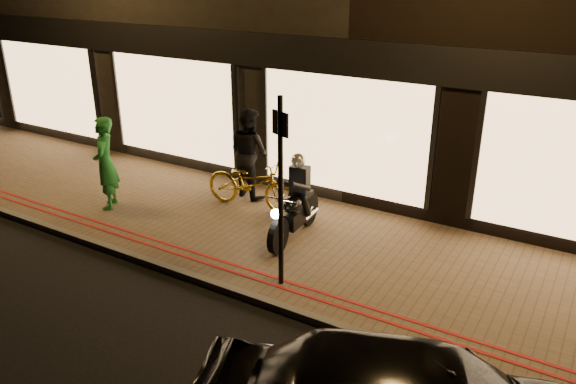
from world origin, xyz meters
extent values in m
plane|color=black|center=(0.00, 0.00, 0.00)|extent=(90.00, 90.00, 0.00)
cube|color=brown|center=(0.00, 2.00, 0.06)|extent=(50.00, 4.00, 0.12)
cube|color=#59544C|center=(0.00, 0.05, 0.06)|extent=(50.00, 0.14, 0.12)
cube|color=#9C120E|center=(0.00, 0.45, 0.12)|extent=(50.00, 0.06, 0.01)
cube|color=#9C120E|center=(0.00, 0.65, 0.12)|extent=(50.00, 0.06, 0.01)
cube|color=black|center=(0.00, 3.95, 3.15)|extent=(48.00, 0.12, 0.70)
cube|color=#FFC57F|center=(-9.00, 3.94, 1.61)|extent=(3.60, 0.06, 2.38)
cube|color=#FFC57F|center=(-4.50, 3.94, 1.61)|extent=(3.60, 0.06, 2.38)
cube|color=#FFC57F|center=(0.00, 3.94, 1.61)|extent=(3.60, 0.06, 2.38)
cylinder|color=black|center=(0.03, 1.40, 0.44)|extent=(0.18, 0.65, 0.64)
cylinder|color=black|center=(-0.08, 2.70, 0.44)|extent=(0.18, 0.65, 0.64)
cylinder|color=silver|center=(0.03, 1.40, 0.44)|extent=(0.15, 0.15, 0.14)
cylinder|color=silver|center=(-0.08, 2.70, 0.44)|extent=(0.15, 0.15, 0.14)
cube|color=black|center=(-0.03, 2.10, 0.52)|extent=(0.32, 0.72, 0.30)
ellipsoid|color=black|center=(-0.02, 1.97, 0.82)|extent=(0.37, 0.53, 0.29)
cube|color=black|center=(-0.06, 2.40, 0.82)|extent=(0.27, 0.57, 0.09)
cylinder|color=silver|center=(0.02, 1.55, 1.07)|extent=(0.60, 0.08, 0.03)
cylinder|color=silver|center=(0.02, 1.45, 0.74)|extent=(0.08, 0.33, 0.71)
sphere|color=white|center=(0.04, 1.32, 0.90)|extent=(0.18, 0.18, 0.17)
cylinder|color=silver|center=(0.05, 2.56, 0.40)|extent=(0.12, 0.55, 0.07)
cube|color=black|center=(-0.05, 2.27, 1.17)|extent=(0.36, 0.25, 0.55)
sphere|color=silver|center=(-0.04, 2.21, 1.58)|extent=(0.28, 0.28, 0.26)
cylinder|color=black|center=(-0.18, 1.94, 1.20)|extent=(0.22, 0.60, 0.34)
cylinder|color=black|center=(0.14, 1.97, 1.20)|extent=(0.12, 0.60, 0.34)
cylinder|color=black|center=(-0.18, 2.22, 0.72)|extent=(0.21, 0.29, 0.46)
cylinder|color=black|center=(0.10, 2.24, 0.72)|extent=(0.18, 0.29, 0.46)
cylinder|color=black|center=(0.60, 0.57, 1.62)|extent=(0.10, 0.10, 3.00)
cube|color=black|center=(0.60, 0.57, 2.72)|extent=(0.34, 0.16, 0.35)
imported|color=gold|center=(-1.48, 2.78, 0.66)|extent=(2.08, 0.85, 1.07)
imported|color=#1F762D|center=(-4.04, 1.32, 1.07)|extent=(0.78, 0.83, 1.91)
imported|color=black|center=(-1.90, 3.33, 1.09)|extent=(1.11, 0.97, 1.94)
camera|label=1|loc=(4.65, -5.97, 4.81)|focal=35.00mm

